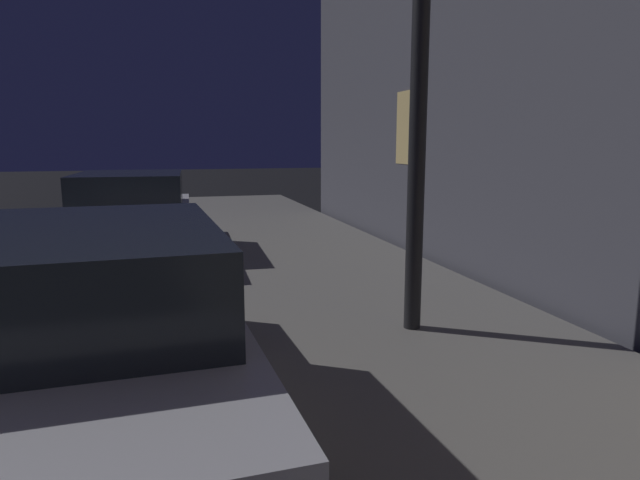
% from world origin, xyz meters
% --- Properties ---
extents(car_silver, '(2.20, 4.11, 1.43)m').
position_xyz_m(car_silver, '(2.85, 3.03, 0.72)').
color(car_silver, '#B7B7BF').
rests_on(car_silver, ground).
extents(car_white, '(2.23, 4.37, 1.43)m').
position_xyz_m(car_white, '(2.85, 8.90, 0.71)').
color(car_white, silver).
rests_on(car_white, ground).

